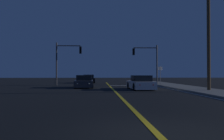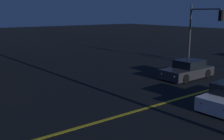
% 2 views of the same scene
% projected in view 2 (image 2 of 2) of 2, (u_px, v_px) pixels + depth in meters
% --- Properties ---
extents(lane_line_center, '(0.20, 43.16, 0.01)m').
position_uv_depth(lane_line_center, '(146.00, 108.00, 13.81)').
color(lane_line_center, gold).
rests_on(lane_line_center, ground).
extents(car_distant_tail_charcoal, '(2.01, 4.29, 1.34)m').
position_uv_depth(car_distant_tail_charcoal, '(187.00, 70.00, 20.08)').
color(car_distant_tail_charcoal, '#2D2D33').
rests_on(car_distant_tail_charcoal, ground).
extents(traffic_signal_far_left, '(3.26, 0.28, 5.47)m').
position_uv_depth(traffic_signal_far_left, '(201.00, 26.00, 24.47)').
color(traffic_signal_far_left, '#38383D').
rests_on(traffic_signal_far_left, ground).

